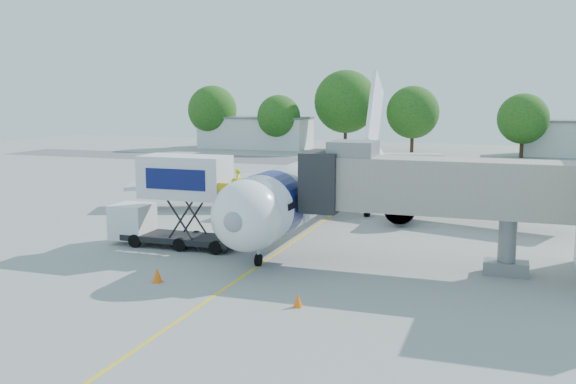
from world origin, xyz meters
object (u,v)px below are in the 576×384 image
(ground_tug, at_px, (203,288))
(jet_bridge, at_px, (418,186))
(aircraft, at_px, (327,179))
(catering_hiloader, at_px, (176,201))

(ground_tug, bearing_deg, jet_bridge, 39.49)
(aircraft, height_order, catering_hiloader, aircraft)
(aircraft, distance_m, ground_tug, 20.26)
(jet_bridge, distance_m, catering_hiloader, 14.35)
(jet_bridge, xyz_separation_m, ground_tug, (-8.02, -9.01, -3.64))
(aircraft, bearing_deg, jet_bridge, -54.30)
(aircraft, xyz_separation_m, jet_bridge, (7.99, -11.12, 1.39))
(jet_bridge, relative_size, catering_hiloader, 1.63)
(aircraft, distance_m, catering_hiloader, 12.77)
(catering_hiloader, height_order, ground_tug, catering_hiloader)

